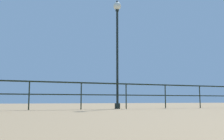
{
  "coord_description": "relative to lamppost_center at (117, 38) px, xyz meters",
  "views": [
    {
      "loc": [
        -4.25,
        0.66,
        0.32
      ],
      "look_at": [
        -0.8,
        9.2,
        1.45
      ],
      "focal_mm": 40.3,
      "sensor_mm": 36.0,
      "label": 1
    }
  ],
  "objects": [
    {
      "name": "lamppost_center",
      "position": [
        0.0,
        0.0,
        0.0
      ],
      "size": [
        0.33,
        0.33,
        4.52
      ],
      "color": "black",
      "rests_on": "ground_plane"
    },
    {
      "name": "pier_railing",
      "position": [
        0.27,
        -0.25,
        -2.15
      ],
      "size": [
        25.63,
        0.05,
        1.0
      ],
      "color": "black",
      "rests_on": "ground_plane"
    }
  ]
}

